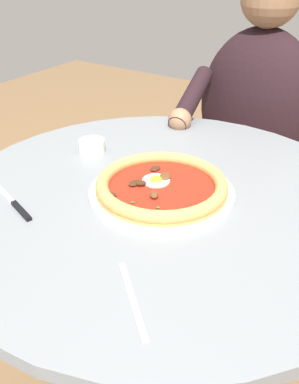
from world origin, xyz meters
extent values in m
cylinder|color=gray|center=(0.00, 0.00, 0.71)|extent=(0.94, 0.94, 0.03)
cylinder|color=slate|center=(0.00, 0.00, 0.36)|extent=(0.09, 0.09, 0.67)
cylinder|color=white|center=(0.00, 0.00, 0.72)|extent=(0.32, 0.32, 0.01)
cylinder|color=tan|center=(0.00, 0.00, 0.73)|extent=(0.29, 0.29, 0.01)
torus|color=tan|center=(0.00, 0.00, 0.74)|extent=(0.29, 0.29, 0.03)
cylinder|color=#A82314|center=(0.00, 0.00, 0.74)|extent=(0.27, 0.27, 0.00)
cylinder|color=white|center=(0.02, -0.01, 0.74)|extent=(0.06, 0.06, 0.00)
ellipsoid|color=yellow|center=(0.02, -0.01, 0.74)|extent=(0.03, 0.03, 0.02)
ellipsoid|color=#4C2D19|center=(-0.06, 0.10, 0.74)|extent=(0.02, 0.02, 0.01)
ellipsoid|color=brown|center=(-0.01, 0.05, 0.75)|extent=(0.03, 0.03, 0.01)
ellipsoid|color=#3D2314|center=(0.06, 0.10, 0.74)|extent=(0.03, 0.02, 0.01)
ellipsoid|color=#3D2314|center=(0.04, 0.02, 0.75)|extent=(0.03, 0.03, 0.01)
ellipsoid|color=#3D2314|center=(0.05, -0.06, 0.74)|extent=(0.02, 0.03, 0.01)
ellipsoid|color=#3D2314|center=(0.05, 0.03, 0.74)|extent=(0.03, 0.03, 0.01)
ellipsoid|color=#3D2314|center=(-0.04, 0.11, 0.74)|extent=(0.02, 0.02, 0.01)
ellipsoid|color=brown|center=(0.01, -0.03, 0.74)|extent=(0.04, 0.04, 0.01)
ellipsoid|color=#2D6B28|center=(0.02, 0.00, 0.74)|extent=(0.01, 0.01, 0.00)
ellipsoid|color=#2D6B28|center=(0.01, 0.09, 0.74)|extent=(0.01, 0.01, 0.00)
ellipsoid|color=#2D6B28|center=(-0.04, 0.08, 0.74)|extent=(0.01, 0.01, 0.00)
cube|color=silver|center=(0.30, 0.18, 0.72)|extent=(0.12, 0.05, 0.00)
cube|color=black|center=(0.20, 0.22, 0.72)|extent=(0.08, 0.04, 0.01)
cylinder|color=white|center=(0.26, -0.08, 0.74)|extent=(0.07, 0.07, 0.04)
cylinder|color=olive|center=(0.26, -0.08, 0.75)|extent=(0.05, 0.05, 0.01)
cube|color=#BCBCC1|center=(-0.13, 0.30, 0.72)|extent=(0.13, 0.12, 0.00)
cube|color=#282833|center=(0.04, -0.68, 0.23)|extent=(0.36, 0.30, 0.45)
ellipsoid|color=black|center=(0.04, -0.68, 0.71)|extent=(0.40, 0.24, 0.52)
cylinder|color=black|center=(0.18, -0.46, 0.78)|extent=(0.10, 0.27, 0.14)
sphere|color=#936B4C|center=(0.16, -0.36, 0.74)|extent=(0.07, 0.07, 0.07)
cube|color=beige|center=(0.05, -0.73, 0.44)|extent=(0.44, 0.44, 0.02)
cube|color=beige|center=(0.06, -0.92, 0.65)|extent=(0.37, 0.05, 0.40)
cylinder|color=#B7B2A8|center=(0.22, -0.53, 0.22)|extent=(0.02, 0.02, 0.43)
cylinder|color=#B7B2A8|center=(-0.15, -0.55, 0.22)|extent=(0.02, 0.02, 0.43)
cylinder|color=#B7B2A8|center=(0.24, -0.90, 0.22)|extent=(0.02, 0.02, 0.43)
camera|label=1|loc=(-0.42, 0.69, 1.20)|focal=40.13mm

